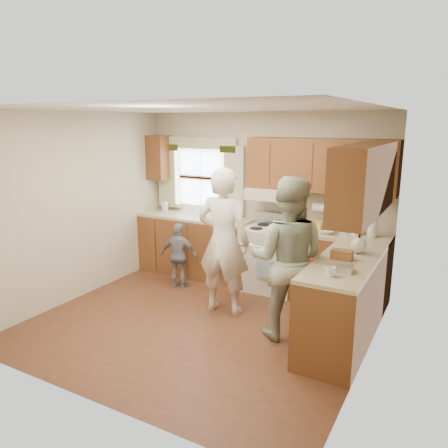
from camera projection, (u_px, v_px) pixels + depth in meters
The scene contains 6 objects.
room at pixel (199, 222), 4.98m from camera, with size 3.80×3.80×3.80m.
kitchen_fixtures at pixel (283, 241), 5.70m from camera, with size 3.80×2.25×2.15m.
stove at pixel (271, 258), 6.24m from camera, with size 0.76×0.67×1.07m.
woman_left at pixel (224, 241), 5.38m from camera, with size 0.67×0.44×1.84m, color silver.
woman_right at pixel (287, 259), 4.74m from camera, with size 0.88×0.69×1.81m, color #2E483A.
child at pixel (179, 256), 6.30m from camera, with size 0.56×0.23×0.95m, color slate.
Camera 1 is at (2.59, -4.11, 2.36)m, focal length 35.00 mm.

